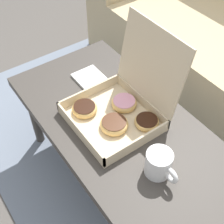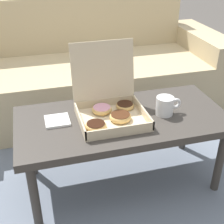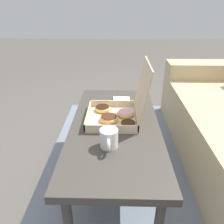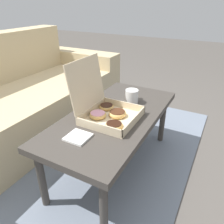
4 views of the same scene
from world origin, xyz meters
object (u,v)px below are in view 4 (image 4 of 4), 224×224
coffee_table (114,120)px  coffee_mug (132,96)px  couch (14,105)px  pastry_box (105,109)px

coffee_table → coffee_mug: bearing=-7.2°
coffee_table → coffee_mug: size_ratio=8.01×
couch → coffee_table: (0.00, -0.98, 0.11)m
couch → coffee_table: 0.99m
couch → pastry_box: bearing=-93.8°
pastry_box → coffee_mug: pastry_box is taller
coffee_mug → couch: bearing=102.4°
coffee_table → pastry_box: 0.13m
couch → coffee_mug: bearing=-77.6°
couch → coffee_mug: 1.05m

